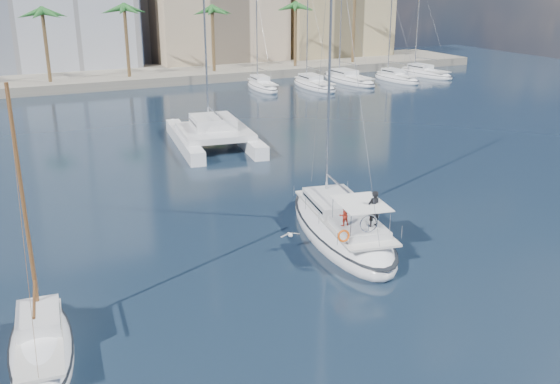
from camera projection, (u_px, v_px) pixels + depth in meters
ground at (276, 257)px, 32.32m from camera, size 160.00×160.00×0.00m
quay at (85, 79)px, 84.19m from camera, size 120.00×14.00×1.20m
building_beige at (214, 2)px, 97.71m from camera, size 20.00×14.00×20.00m
building_tan_right at (331, 7)px, 104.44m from camera, size 18.00×12.00×18.00m
palm_centre at (82, 6)px, 77.61m from camera, size 3.60×3.60×12.30m
palm_right at (321, 2)px, 91.39m from camera, size 3.60×3.60×12.30m
main_sloop at (341, 228)px, 34.67m from camera, size 6.01×12.77×18.22m
small_sloop at (41, 347)px, 23.75m from camera, size 3.07×7.75×10.87m
catamaran at (214, 132)px, 53.40m from camera, size 7.80×13.22×18.21m
seagull at (290, 235)px, 32.75m from camera, size 1.11×0.47×0.20m
moored_yacht_a at (262, 89)px, 80.54m from camera, size 3.37×9.52×11.90m
moored_yacht_b at (314, 88)px, 81.47m from camera, size 3.32×10.83×13.72m
moored_yacht_c at (349, 82)px, 85.81m from camera, size 3.98×12.33×15.54m
moored_yacht_d at (396, 81)px, 86.74m from camera, size 3.52×9.55×11.90m
moored_yacht_e at (425, 76)px, 91.08m from camera, size 4.61×11.11×13.72m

